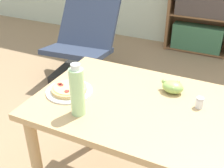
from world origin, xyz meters
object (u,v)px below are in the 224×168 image
at_px(salt_shaker, 200,103).
at_px(lounge_chair_near, 84,53).
at_px(bookshelf, 203,1).
at_px(grape_bunch, 173,87).
at_px(drink_bottle, 77,91).
at_px(pizza_on_plate, 69,90).

distance_m(salt_shaker, lounge_chair_near, 1.86).
bearing_deg(bookshelf, grape_bunch, -84.37).
xyz_separation_m(drink_bottle, lounge_chair_near, (-0.86, 1.46, -0.56)).
xyz_separation_m(lounge_chair_near, bookshelf, (0.98, 1.25, 0.38)).
height_order(grape_bunch, drink_bottle, drink_bottle).
bearing_deg(grape_bunch, lounge_chair_near, 138.03).
distance_m(pizza_on_plate, bookshelf, 2.59).
xyz_separation_m(drink_bottle, bookshelf, (0.12, 2.72, -0.18)).
height_order(pizza_on_plate, salt_shaker, salt_shaker).
distance_m(grape_bunch, salt_shaker, 0.18).
xyz_separation_m(grape_bunch, bookshelf, (-0.23, 2.34, -0.09)).
bearing_deg(bookshelf, salt_shaker, -80.93).
bearing_deg(pizza_on_plate, bookshelf, 84.19).
xyz_separation_m(drink_bottle, salt_shaker, (0.51, 0.29, -0.09)).
bearing_deg(salt_shaker, drink_bottle, -149.87).
height_order(drink_bottle, salt_shaker, drink_bottle).
bearing_deg(pizza_on_plate, grape_bunch, 25.49).
height_order(lounge_chair_near, bookshelf, bookshelf).
relative_size(lounge_chair_near, bookshelf, 0.63).
distance_m(pizza_on_plate, drink_bottle, 0.23).
xyz_separation_m(grape_bunch, salt_shaker, (0.16, -0.08, -0.00)).
height_order(drink_bottle, lounge_chair_near, drink_bottle).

